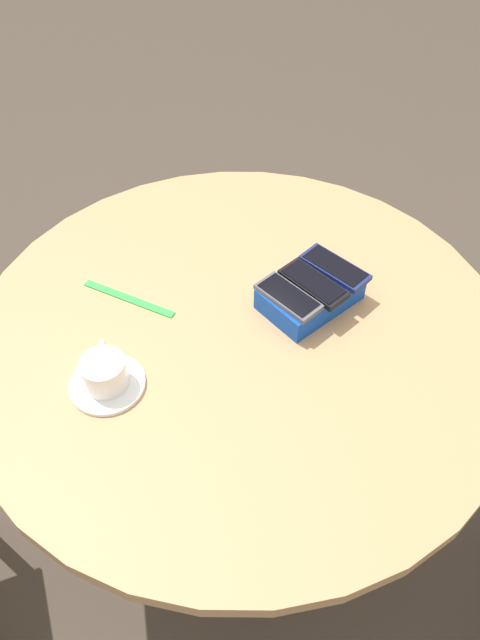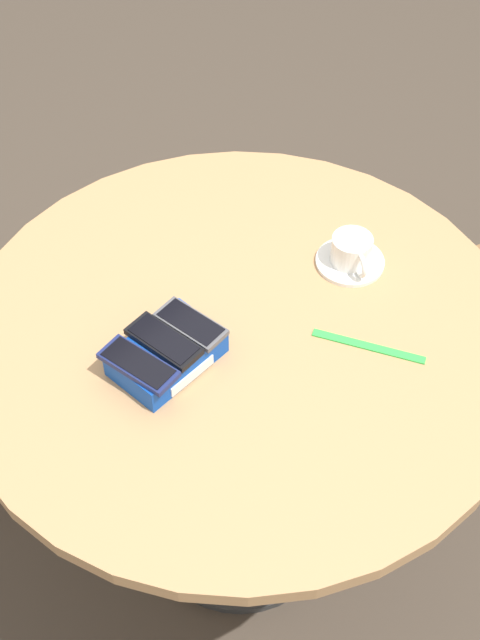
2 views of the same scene
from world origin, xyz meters
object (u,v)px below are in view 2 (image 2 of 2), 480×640
at_px(phone_black, 164,341).
at_px(saucer, 350,262).
at_px(phone_navy, 138,365).
at_px(lanyard_strap, 368,346).
at_px(phone_box, 167,354).
at_px(phone_gray, 191,324).
at_px(round_table, 240,368).
at_px(coffee_cup, 352,250).

xyz_separation_m(phone_black, saucer, (0.41, -0.08, -0.05)).
distance_m(phone_navy, lanyard_strap, 0.40).
distance_m(phone_box, phone_gray, 0.07).
bearing_deg(phone_black, phone_box, -78.75).
bearing_deg(phone_box, lanyard_strap, -40.50).
relative_size(round_table, phone_box, 5.48).
distance_m(round_table, phone_navy, 0.27).
height_order(phone_box, coffee_cup, coffee_cup).
bearing_deg(saucer, phone_box, 169.82).
bearing_deg(saucer, phone_navy, 171.45).
distance_m(phone_navy, saucer, 0.48).
height_order(phone_box, saucer, phone_box).
bearing_deg(saucer, phone_black, 169.28).
relative_size(phone_navy, saucer, 1.09).
bearing_deg(lanyard_strap, phone_gray, 132.51).
distance_m(phone_box, coffee_cup, 0.41).
height_order(phone_box, phone_gray, phone_gray).
xyz_separation_m(phone_black, phone_gray, (0.06, -0.00, -0.00)).
bearing_deg(phone_navy, coffee_cup, -8.85).
relative_size(round_table, phone_black, 7.33).
distance_m(phone_navy, phone_black, 0.06).
bearing_deg(phone_black, phone_gray, -4.10).
distance_m(phone_black, lanyard_strap, 0.36).
bearing_deg(coffee_cup, round_table, 171.09).
xyz_separation_m(phone_box, phone_gray, (0.06, -0.00, 0.03)).
bearing_deg(phone_black, lanyard_strap, -40.92).
distance_m(phone_black, coffee_cup, 0.41).
relative_size(phone_black, phone_gray, 1.05).
bearing_deg(lanyard_strap, saucer, 48.03).
xyz_separation_m(phone_navy, lanyard_strap, (0.33, -0.23, -0.05)).
relative_size(coffee_cup, lanyard_strap, 0.49).
relative_size(saucer, coffee_cup, 1.32).
bearing_deg(phone_box, phone_gray, -0.12).
relative_size(phone_navy, lanyard_strap, 0.71).
xyz_separation_m(phone_box, phone_black, (-0.00, 0.00, 0.03)).
bearing_deg(phone_gray, phone_navy, -178.97).
bearing_deg(phone_gray, saucer, -11.82).
height_order(phone_navy, saucer, phone_navy).
height_order(phone_navy, lanyard_strap, phone_navy).
xyz_separation_m(round_table, lanyard_strap, (0.12, -0.19, 0.12)).
relative_size(round_table, coffee_cup, 10.15).
height_order(round_table, phone_gray, phone_gray).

